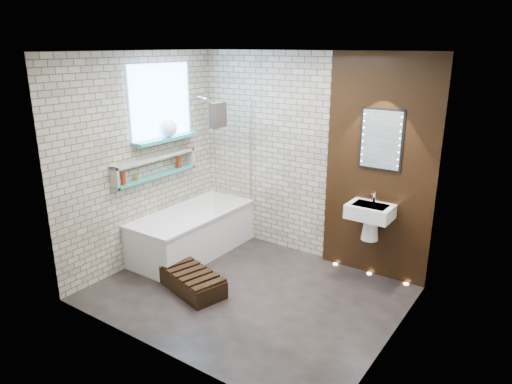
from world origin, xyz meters
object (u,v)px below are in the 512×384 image
Objects in this scene: washbasin at (370,216)px; bathtub at (193,232)px; walnut_step at (190,280)px; led_mirror at (381,140)px; bath_screen at (233,157)px.

bathtub is at bearing -163.99° from washbasin.
led_mirror is at bearing 44.67° from walnut_step.
bathtub is 0.99m from walnut_step.
led_mirror reaches higher than bathtub.
bath_screen is at bearing -174.22° from washbasin.
walnut_step is (-1.55, -1.37, -0.69)m from washbasin.
bath_screen is 1.89m from washbasin.
led_mirror is 2.67m from walnut_step.
walnut_step is (-1.55, -1.53, -1.55)m from led_mirror.
washbasin is 2.18m from walnut_step.
bathtub is 2.68m from led_mirror.
led_mirror is (1.82, 0.34, 0.37)m from bath_screen.
washbasin is at bearing 5.78° from bath_screen.
washbasin reaches higher than walnut_step.
washbasin is 0.88m from led_mirror.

